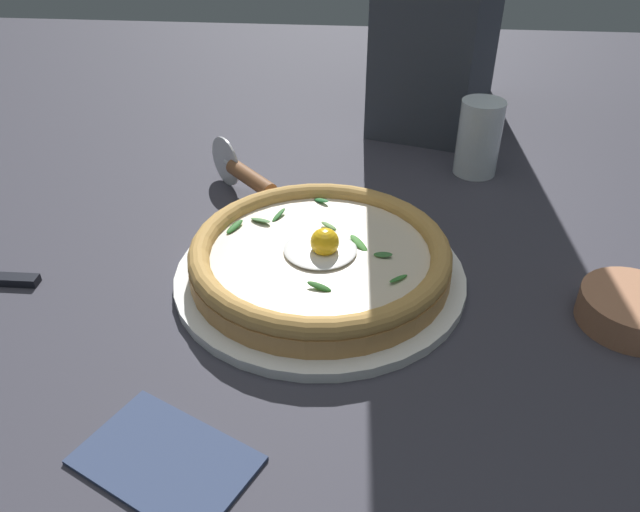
% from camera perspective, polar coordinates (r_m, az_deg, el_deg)
% --- Properties ---
extents(ground_plane, '(2.40, 2.40, 0.03)m').
position_cam_1_polar(ground_plane, '(0.70, 0.31, -4.18)').
color(ground_plane, '#373640').
rests_on(ground_plane, ground).
extents(pizza_plate, '(0.33, 0.33, 0.01)m').
position_cam_1_polar(pizza_plate, '(0.70, 0.00, -1.76)').
color(pizza_plate, white).
rests_on(pizza_plate, ground).
extents(pizza, '(0.29, 0.29, 0.06)m').
position_cam_1_polar(pizza, '(0.69, 0.00, 0.05)').
color(pizza, tan).
rests_on(pizza, pizza_plate).
extents(side_bowl, '(0.11, 0.11, 0.03)m').
position_cam_1_polar(side_bowl, '(0.71, 27.14, -4.49)').
color(side_bowl, '#B37552').
rests_on(side_bowl, ground).
extents(pizza_cutter, '(0.12, 0.11, 0.07)m').
position_cam_1_polar(pizza_cutter, '(0.86, -7.10, 7.62)').
color(pizza_cutter, silver).
rests_on(pizza_cutter, ground).
extents(drinking_glass, '(0.06, 0.06, 0.11)m').
position_cam_1_polar(drinking_glass, '(0.95, 14.53, 10.16)').
color(drinking_glass, silver).
rests_on(drinking_glass, ground).
extents(folded_napkin, '(0.14, 0.17, 0.01)m').
position_cam_1_polar(folded_napkin, '(0.53, -14.22, -17.86)').
color(folded_napkin, '#344162').
rests_on(folded_napkin, ground).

